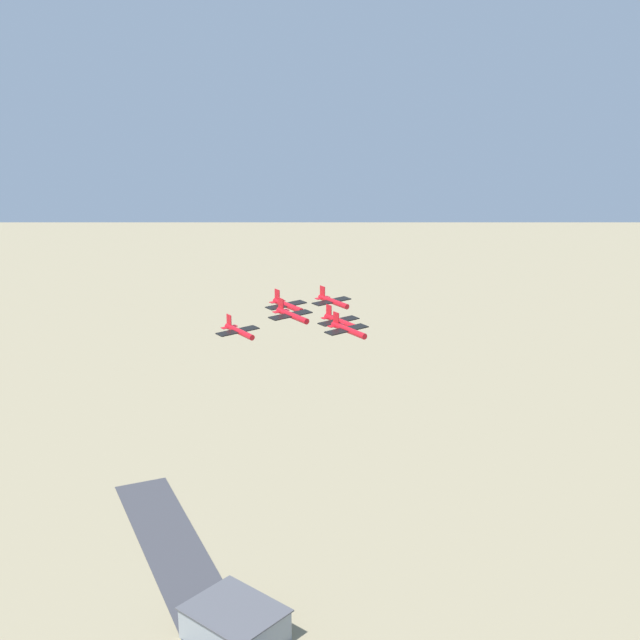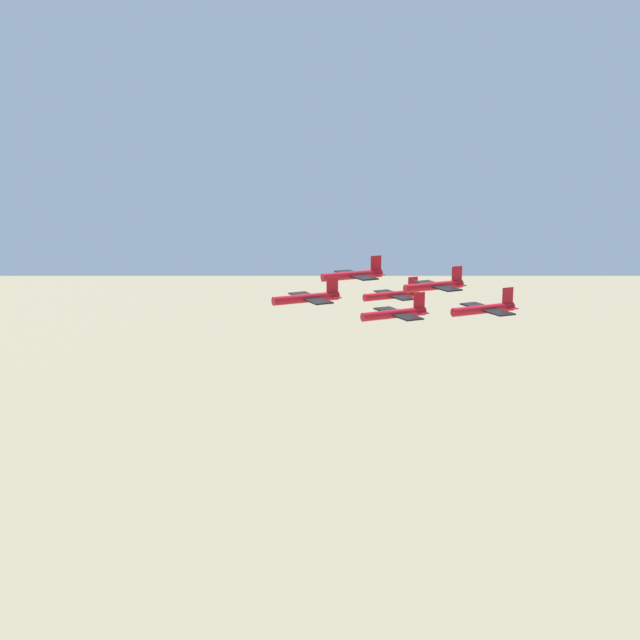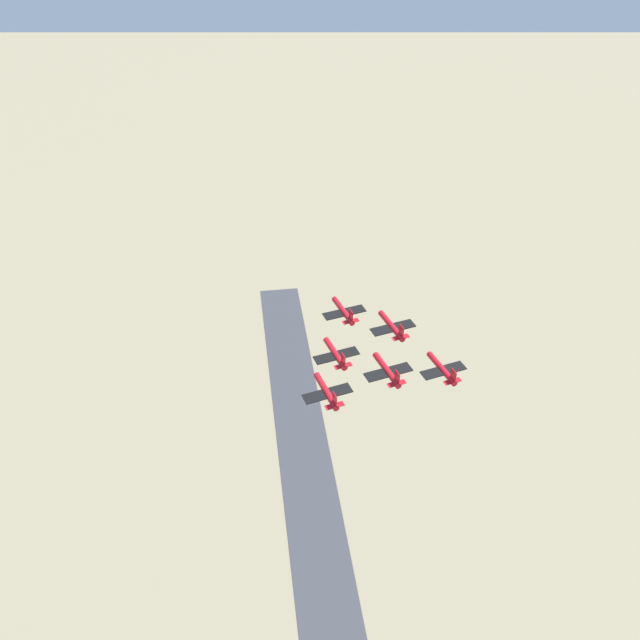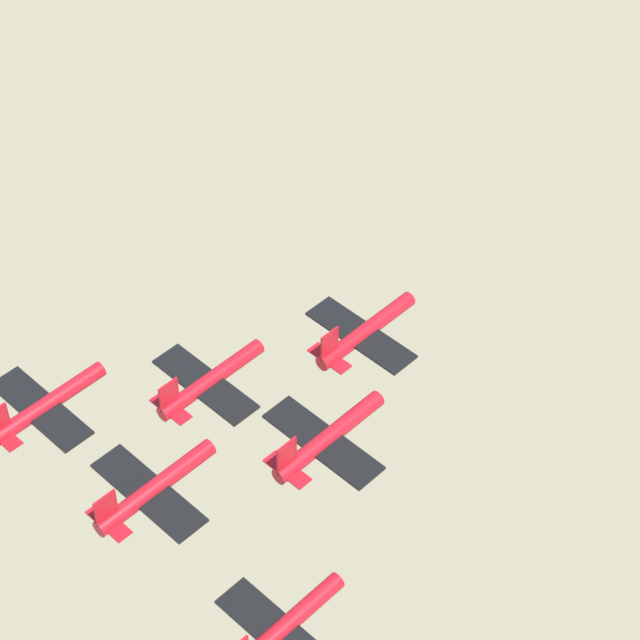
% 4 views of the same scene
% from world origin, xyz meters
% --- Properties ---
extents(jet_0, '(9.70, 9.38, 3.25)m').
position_xyz_m(jet_0, '(5.27, 17.70, 140.45)').
color(jet_0, red).
extents(jet_1, '(9.70, 9.38, 3.25)m').
position_xyz_m(jet_1, '(13.96, 9.61, 138.48)').
color(jet_1, red).
extents(jet_2, '(9.70, 9.38, 3.25)m').
position_xyz_m(jet_2, '(16.56, 21.36, 141.97)').
color(jet_2, red).
extents(jet_3, '(9.70, 9.38, 3.25)m').
position_xyz_m(jet_3, '(22.66, 1.52, 139.31)').
color(jet_3, red).
extents(jet_4, '(9.70, 9.38, 3.25)m').
position_xyz_m(jet_4, '(25.26, 13.27, 140.54)').
color(jet_4, red).
extents(jet_5, '(9.70, 9.38, 3.25)m').
position_xyz_m(jet_5, '(27.86, 25.03, 137.15)').
color(jet_5, red).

